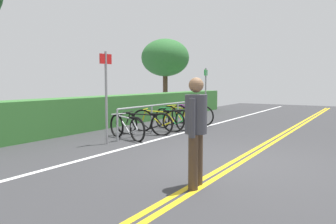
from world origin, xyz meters
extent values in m
cube|color=#353538|center=(0.00, 0.00, -0.03)|extent=(34.41, 11.95, 0.05)
cube|color=gold|center=(0.00, -0.08, 0.00)|extent=(30.97, 0.10, 0.00)
cube|color=gold|center=(0.00, 0.08, 0.00)|extent=(30.97, 0.10, 0.00)
cube|color=white|center=(0.00, 2.67, 0.00)|extent=(30.97, 0.12, 0.00)
cylinder|color=#9EA0A5|center=(0.53, 3.39, 0.42)|extent=(0.05, 0.05, 0.83)
cylinder|color=#9EA0A5|center=(2.09, 3.39, 0.42)|extent=(0.05, 0.05, 0.83)
cylinder|color=#9EA0A5|center=(3.65, 3.39, 0.42)|extent=(0.05, 0.05, 0.83)
cylinder|color=#9EA0A5|center=(5.21, 3.39, 0.42)|extent=(0.05, 0.05, 0.83)
cylinder|color=#9EA0A5|center=(2.87, 3.39, 0.83)|extent=(4.68, 0.04, 0.04)
torus|color=black|center=(1.10, 3.90, 0.31)|extent=(0.26, 0.65, 0.67)
torus|color=black|center=(0.80, 2.96, 0.31)|extent=(0.26, 0.65, 0.67)
cylinder|color=silver|center=(0.99, 3.55, 0.38)|extent=(0.21, 0.55, 0.46)
cylinder|color=silver|center=(0.97, 3.48, 0.58)|extent=(0.24, 0.65, 0.07)
cylinder|color=silver|center=(0.88, 3.23, 0.37)|extent=(0.08, 0.17, 0.41)
cylinder|color=silver|center=(0.85, 3.12, 0.24)|extent=(0.15, 0.35, 0.17)
cylinder|color=silver|center=(0.83, 3.06, 0.44)|extent=(0.11, 0.24, 0.28)
cylinder|color=silver|center=(1.09, 3.85, 0.45)|extent=(0.08, 0.14, 0.30)
cube|color=black|center=(0.86, 3.16, 0.60)|extent=(0.14, 0.21, 0.05)
cylinder|color=silver|center=(1.07, 3.80, 0.65)|extent=(0.45, 0.17, 0.03)
torus|color=black|center=(1.64, 3.99, 0.31)|extent=(0.26, 0.66, 0.68)
torus|color=black|center=(1.96, 2.96, 0.31)|extent=(0.26, 0.66, 0.68)
cylinder|color=black|center=(1.76, 3.60, 0.39)|extent=(0.22, 0.60, 0.46)
cylinder|color=black|center=(1.78, 3.53, 0.59)|extent=(0.25, 0.71, 0.07)
cylinder|color=black|center=(1.87, 3.25, 0.37)|extent=(0.09, 0.18, 0.42)
cylinder|color=black|center=(1.91, 3.14, 0.24)|extent=(0.15, 0.38, 0.17)
cylinder|color=black|center=(1.93, 3.07, 0.44)|extent=(0.11, 0.26, 0.29)
cylinder|color=black|center=(1.66, 3.93, 0.46)|extent=(0.08, 0.15, 0.31)
cube|color=black|center=(1.89, 3.18, 0.61)|extent=(0.14, 0.21, 0.05)
cylinder|color=black|center=(1.67, 3.88, 0.66)|extent=(0.45, 0.16, 0.03)
torus|color=black|center=(2.39, 3.94, 0.33)|extent=(0.27, 0.69, 0.71)
torus|color=black|center=(2.69, 2.99, 0.33)|extent=(0.27, 0.69, 0.71)
cylinder|color=yellow|center=(2.50, 3.59, 0.41)|extent=(0.21, 0.56, 0.48)
cylinder|color=yellow|center=(2.52, 3.52, 0.62)|extent=(0.24, 0.66, 0.07)
cylinder|color=yellow|center=(2.61, 3.26, 0.39)|extent=(0.08, 0.17, 0.43)
cylinder|color=yellow|center=(2.64, 3.16, 0.25)|extent=(0.15, 0.36, 0.18)
cylinder|color=yellow|center=(2.66, 3.10, 0.47)|extent=(0.11, 0.25, 0.30)
cylinder|color=yellow|center=(2.40, 3.89, 0.48)|extent=(0.08, 0.14, 0.32)
cube|color=black|center=(2.63, 3.20, 0.63)|extent=(0.14, 0.21, 0.05)
cylinder|color=yellow|center=(2.42, 3.85, 0.69)|extent=(0.45, 0.17, 0.03)
torus|color=black|center=(3.32, 3.80, 0.32)|extent=(0.24, 0.69, 0.70)
torus|color=black|center=(3.06, 2.86, 0.32)|extent=(0.24, 0.69, 0.70)
cylinder|color=#198C38|center=(3.22, 3.44, 0.40)|extent=(0.19, 0.55, 0.48)
cylinder|color=#198C38|center=(3.20, 3.38, 0.61)|extent=(0.21, 0.65, 0.07)
cylinder|color=#198C38|center=(3.13, 3.13, 0.38)|extent=(0.08, 0.16, 0.43)
cylinder|color=#198C38|center=(3.10, 3.02, 0.25)|extent=(0.13, 0.35, 0.18)
cylinder|color=#198C38|center=(3.08, 2.96, 0.46)|extent=(0.10, 0.24, 0.29)
cylinder|color=#198C38|center=(3.31, 3.75, 0.47)|extent=(0.07, 0.14, 0.32)
cube|color=black|center=(3.11, 3.06, 0.62)|extent=(0.13, 0.21, 0.05)
cylinder|color=#198C38|center=(3.29, 3.70, 0.67)|extent=(0.45, 0.15, 0.03)
torus|color=black|center=(4.10, 3.98, 0.33)|extent=(0.21, 0.72, 0.72)
torus|color=black|center=(3.89, 3.04, 0.33)|extent=(0.21, 0.72, 0.72)
cylinder|color=yellow|center=(4.02, 3.63, 0.42)|extent=(0.16, 0.55, 0.49)
cylinder|color=yellow|center=(4.00, 3.57, 0.63)|extent=(0.18, 0.65, 0.07)
cylinder|color=yellow|center=(3.95, 3.31, 0.40)|extent=(0.07, 0.16, 0.44)
cylinder|color=yellow|center=(3.92, 3.21, 0.26)|extent=(0.11, 0.35, 0.18)
cylinder|color=yellow|center=(3.91, 3.14, 0.48)|extent=(0.09, 0.24, 0.30)
cylinder|color=yellow|center=(4.09, 3.93, 0.49)|extent=(0.06, 0.14, 0.33)
cube|color=black|center=(3.93, 3.25, 0.65)|extent=(0.12, 0.21, 0.05)
cylinder|color=yellow|center=(4.08, 3.89, 0.70)|extent=(0.45, 0.13, 0.03)
torus|color=black|center=(4.69, 3.91, 0.33)|extent=(0.10, 0.72, 0.72)
torus|color=black|center=(4.62, 2.85, 0.33)|extent=(0.10, 0.72, 0.72)
cylinder|color=purple|center=(4.66, 3.51, 0.41)|extent=(0.07, 0.61, 0.49)
cylinder|color=purple|center=(4.66, 3.45, 0.63)|extent=(0.08, 0.73, 0.07)
cylinder|color=purple|center=(4.64, 3.15, 0.40)|extent=(0.05, 0.17, 0.44)
cylinder|color=purple|center=(4.63, 3.04, 0.26)|extent=(0.06, 0.39, 0.18)
cylinder|color=purple|center=(4.63, 2.97, 0.47)|extent=(0.05, 0.26, 0.30)
cylinder|color=purple|center=(4.68, 3.86, 0.49)|extent=(0.04, 0.14, 0.32)
cube|color=black|center=(4.64, 3.09, 0.64)|extent=(0.09, 0.20, 0.05)
cylinder|color=purple|center=(4.68, 3.81, 0.69)|extent=(0.46, 0.06, 0.03)
cylinder|color=#4C3826|center=(-1.88, -0.03, 0.40)|extent=(0.14, 0.14, 0.79)
cylinder|color=#4C3826|center=(-1.62, 0.02, 0.40)|extent=(0.14, 0.14, 0.79)
cylinder|color=#3F3F47|center=(-1.75, 0.00, 1.07)|extent=(0.32, 0.32, 0.56)
sphere|color=#8C6647|center=(-1.75, 0.00, 1.49)|extent=(0.21, 0.21, 0.21)
cylinder|color=#3F3F47|center=(-1.94, -0.04, 1.03)|extent=(0.09, 0.09, 0.55)
cylinder|color=#3F3F47|center=(-1.55, 0.04, 1.03)|extent=(0.09, 0.09, 0.55)
cylinder|color=gray|center=(0.12, 3.39, 1.13)|extent=(0.06, 0.06, 2.26)
cube|color=red|center=(0.12, 3.39, 2.08)|extent=(0.36, 0.07, 0.24)
cylinder|color=gray|center=(6.30, 3.61, 1.04)|extent=(0.06, 0.06, 2.08)
cube|color=#198C33|center=(6.30, 3.61, 1.90)|extent=(0.36, 0.08, 0.24)
cube|color=#387533|center=(4.37, 5.63, 0.52)|extent=(13.68, 0.88, 1.05)
cylinder|color=#473323|center=(9.42, 7.50, 0.97)|extent=(0.26, 0.26, 1.93)
ellipsoid|color=#2D6B30|center=(9.42, 7.50, 2.84)|extent=(2.59, 2.59, 2.02)
camera|label=1|loc=(-5.99, -2.13, 1.53)|focal=35.48mm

